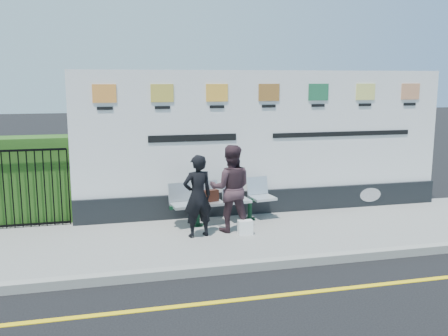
% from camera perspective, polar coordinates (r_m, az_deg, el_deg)
% --- Properties ---
extents(ground, '(80.00, 80.00, 0.00)m').
position_cam_1_polar(ground, '(7.34, 10.86, -13.68)').
color(ground, black).
extents(pavement, '(14.00, 3.00, 0.12)m').
position_cam_1_polar(pavement, '(9.49, 4.54, -7.57)').
color(pavement, gray).
rests_on(pavement, ground).
extents(kerb, '(14.00, 0.18, 0.14)m').
position_cam_1_polar(kerb, '(8.16, 7.91, -10.56)').
color(kerb, gray).
rests_on(kerb, ground).
extents(yellow_line, '(14.00, 0.10, 0.01)m').
position_cam_1_polar(yellow_line, '(7.33, 10.87, -13.65)').
color(yellow_line, yellow).
rests_on(yellow_line, ground).
extents(billboard, '(8.00, 0.30, 3.00)m').
position_cam_1_polar(billboard, '(10.59, 4.91, 1.84)').
color(billboard, black).
rests_on(billboard, pavement).
extents(hedge, '(2.35, 0.70, 1.70)m').
position_cam_1_polar(hedge, '(10.69, -22.72, -1.28)').
color(hedge, '#295419').
rests_on(hedge, pavement).
extents(railing, '(2.05, 0.06, 1.54)m').
position_cam_1_polar(railing, '(10.27, -23.06, -2.20)').
color(railing, black).
rests_on(railing, pavement).
extents(bench, '(2.19, 0.85, 0.46)m').
position_cam_1_polar(bench, '(9.94, 0.03, -4.98)').
color(bench, silver).
rests_on(bench, pavement).
extents(woman_left, '(0.61, 0.46, 1.50)m').
position_cam_1_polar(woman_left, '(8.97, -3.04, -3.22)').
color(woman_left, black).
rests_on(woman_left, pavement).
extents(woman_right, '(0.90, 0.77, 1.63)m').
position_cam_1_polar(woman_right, '(9.28, 0.77, -2.34)').
color(woman_right, '#38242B').
rests_on(woman_right, pavement).
extents(handbag_brown, '(0.31, 0.19, 0.23)m').
position_cam_1_polar(handbag_brown, '(9.76, -1.50, -3.19)').
color(handbag_brown, black).
rests_on(handbag_brown, bench).
extents(carrier_bag_white, '(0.26, 0.16, 0.26)m').
position_cam_1_polar(carrier_bag_white, '(9.23, 2.45, -6.80)').
color(carrier_bag_white, white).
rests_on(carrier_bag_white, pavement).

